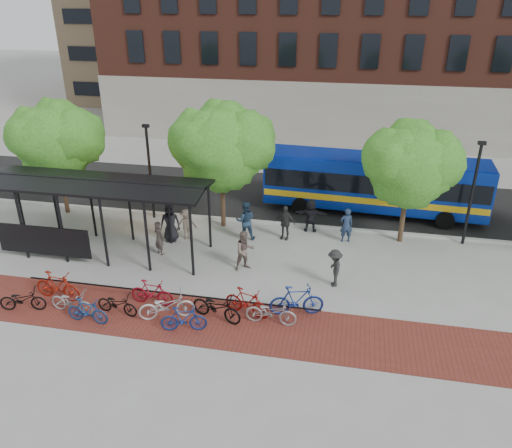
% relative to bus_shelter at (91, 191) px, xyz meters
% --- Properties ---
extents(ground, '(160.00, 160.00, 0.00)m').
position_rel_bus_shelter_xyz_m(ground, '(8.13, 0.48, -3.00)').
color(ground, '#9E9E99').
rests_on(ground, ground).
extents(asphalt_street, '(160.00, 8.00, 0.01)m').
position_rel_bus_shelter_xyz_m(asphalt_street, '(8.13, 8.48, -2.99)').
color(asphalt_street, black).
rests_on(asphalt_street, ground).
extents(curb, '(160.00, 0.25, 0.12)m').
position_rel_bus_shelter_xyz_m(curb, '(8.13, 4.48, -2.94)').
color(curb, '#B7B7B2').
rests_on(curb, ground).
extents(brick_strip, '(24.00, 3.00, 0.01)m').
position_rel_bus_shelter_xyz_m(brick_strip, '(6.13, -4.52, -3.00)').
color(brick_strip, maroon).
rests_on(brick_strip, ground).
extents(bike_rack_rail, '(12.00, 0.05, 0.95)m').
position_rel_bus_shelter_xyz_m(bike_rack_rail, '(4.83, -3.62, -3.00)').
color(bike_rack_rail, black).
rests_on(bike_rack_rail, ground).
extents(building_brick, '(55.00, 14.00, 20.00)m').
position_rel_bus_shelter_xyz_m(building_brick, '(18.13, 26.48, 7.00)').
color(building_brick, brown).
rests_on(building_brick, ground).
extents(bus_shelter, '(10.60, 3.07, 3.60)m').
position_rel_bus_shelter_xyz_m(bus_shelter, '(0.00, 0.00, 0.00)').
color(bus_shelter, black).
rests_on(bus_shelter, ground).
extents(tree_a, '(4.90, 4.00, 6.18)m').
position_rel_bus_shelter_xyz_m(tree_a, '(-3.77, 3.83, 1.24)').
color(tree_a, '#382619').
rests_on(tree_a, ground).
extents(tree_b, '(5.15, 4.20, 6.47)m').
position_rel_bus_shelter_xyz_m(tree_b, '(5.23, 3.83, 1.46)').
color(tree_b, '#382619').
rests_on(tree_b, ground).
extents(tree_c, '(4.66, 3.80, 5.92)m').
position_rel_bus_shelter_xyz_m(tree_c, '(14.22, 3.83, 1.06)').
color(tree_c, '#382619').
rests_on(tree_c, ground).
extents(lamp_post_left, '(0.35, 0.20, 5.12)m').
position_rel_bus_shelter_xyz_m(lamp_post_left, '(1.13, 4.08, -0.25)').
color(lamp_post_left, black).
rests_on(lamp_post_left, ground).
extents(lamp_post_right, '(0.35, 0.20, 5.12)m').
position_rel_bus_shelter_xyz_m(lamp_post_right, '(17.13, 4.08, -0.25)').
color(lamp_post_right, black).
rests_on(lamp_post_right, ground).
extents(bus, '(11.95, 3.33, 3.19)m').
position_rel_bus_shelter_xyz_m(bus, '(12.76, 7.16, -1.17)').
color(bus, '#082697').
rests_on(bus, ground).
extents(bike_0, '(1.88, 0.98, 0.94)m').
position_rel_bus_shelter_xyz_m(bike_0, '(-0.48, -5.18, -2.53)').
color(bike_0, black).
rests_on(bike_0, ground).
extents(bike_1, '(2.08, 0.80, 1.22)m').
position_rel_bus_shelter_xyz_m(bike_1, '(0.44, -4.22, -2.39)').
color(bike_1, maroon).
rests_on(bike_1, ground).
extents(bike_2, '(1.89, 0.83, 0.96)m').
position_rel_bus_shelter_xyz_m(bike_2, '(1.46, -4.94, -2.52)').
color(bike_2, '#969699').
rests_on(bike_2, ground).
extents(bike_3, '(1.68, 0.57, 1.00)m').
position_rel_bus_shelter_xyz_m(bike_3, '(2.36, -5.42, -2.50)').
color(bike_3, navy).
rests_on(bike_3, ground).
extents(bike_4, '(1.77, 0.82, 0.90)m').
position_rel_bus_shelter_xyz_m(bike_4, '(3.19, -4.70, -2.55)').
color(bike_4, black).
rests_on(bike_4, ground).
extents(bike_5, '(1.80, 0.60, 1.07)m').
position_rel_bus_shelter_xyz_m(bike_5, '(4.25, -3.83, -2.46)').
color(bike_5, maroon).
rests_on(bike_5, ground).
extents(bike_6, '(2.21, 1.45, 1.10)m').
position_rel_bus_shelter_xyz_m(bike_6, '(5.14, -4.59, -2.45)').
color(bike_6, '#B4B5B7').
rests_on(bike_6, ground).
extents(bike_7, '(1.75, 0.84, 1.01)m').
position_rel_bus_shelter_xyz_m(bike_7, '(6.01, -5.20, -2.49)').
color(bike_7, navy).
rests_on(bike_7, ground).
extents(bike_8, '(2.17, 1.25, 1.08)m').
position_rel_bus_shelter_xyz_m(bike_8, '(6.99, -4.29, -2.46)').
color(bike_8, black).
rests_on(bike_8, ground).
extents(bike_9, '(1.94, 1.04, 1.12)m').
position_rel_bus_shelter_xyz_m(bike_9, '(8.04, -3.79, -2.44)').
color(bike_9, maroon).
rests_on(bike_9, ground).
extents(bike_10, '(1.93, 0.70, 1.01)m').
position_rel_bus_shelter_xyz_m(bike_10, '(9.03, -4.16, -2.50)').
color(bike_10, gray).
rests_on(bike_10, ground).
extents(bike_11, '(2.16, 1.09, 1.25)m').
position_rel_bus_shelter_xyz_m(bike_11, '(9.88, -3.40, -2.37)').
color(bike_11, navy).
rests_on(bike_11, ground).
extents(pedestrian_0, '(1.08, 0.83, 1.96)m').
position_rel_bus_shelter_xyz_m(pedestrian_0, '(3.03, 1.62, -2.02)').
color(pedestrian_0, black).
rests_on(pedestrian_0, ground).
extents(pedestrian_1, '(0.72, 0.65, 1.65)m').
position_rel_bus_shelter_xyz_m(pedestrian_1, '(3.01, 0.19, -2.17)').
color(pedestrian_1, '#3E3532').
rests_on(pedestrian_1, ground).
extents(pedestrian_2, '(1.11, 0.96, 1.97)m').
position_rel_bus_shelter_xyz_m(pedestrian_2, '(6.59, 2.52, -2.01)').
color(pedestrian_2, '#20364C').
rests_on(pedestrian_2, ground).
extents(pedestrian_3, '(1.17, 1.02, 1.57)m').
position_rel_bus_shelter_xyz_m(pedestrian_3, '(3.74, 1.95, -2.21)').
color(pedestrian_3, brown).
rests_on(pedestrian_3, ground).
extents(pedestrian_4, '(1.08, 0.58, 1.76)m').
position_rel_bus_shelter_xyz_m(pedestrian_4, '(8.50, 2.92, -2.12)').
color(pedestrian_4, '#2A2A2A').
rests_on(pedestrian_4, ground).
extents(pedestrian_5, '(1.64, 0.59, 1.74)m').
position_rel_bus_shelter_xyz_m(pedestrian_5, '(9.67, 4.03, -2.13)').
color(pedestrian_5, black).
rests_on(pedestrian_5, ground).
extents(pedestrian_7, '(0.74, 0.59, 1.76)m').
position_rel_bus_shelter_xyz_m(pedestrian_7, '(11.48, 3.19, -2.12)').
color(pedestrian_7, '#21304D').
rests_on(pedestrian_7, ground).
extents(pedestrian_8, '(1.12, 1.07, 1.83)m').
position_rel_bus_shelter_xyz_m(pedestrian_8, '(7.22, -0.42, -2.08)').
color(pedestrian_8, brown).
rests_on(pedestrian_8, ground).
extents(pedestrian_9, '(0.82, 1.17, 1.65)m').
position_rel_bus_shelter_xyz_m(pedestrian_9, '(11.15, -1.02, -2.17)').
color(pedestrian_9, black).
rests_on(pedestrian_9, ground).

